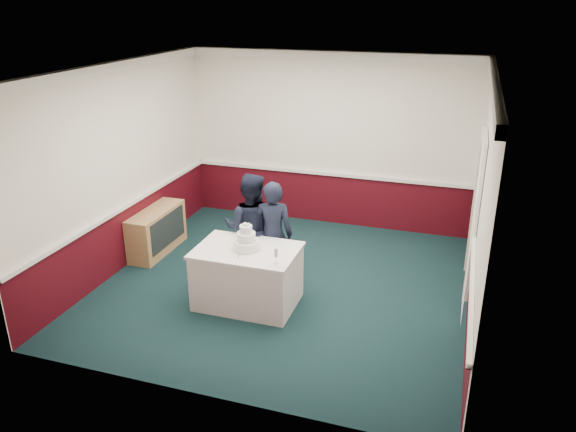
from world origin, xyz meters
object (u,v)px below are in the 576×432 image
(cake_table, at_px, (247,276))
(cake_knife, at_px, (238,255))
(wedding_cake, at_px, (246,241))
(person_man, at_px, (251,228))
(champagne_flute, at_px, (276,253))
(sideboard, at_px, (157,231))
(person_woman, at_px, (273,235))

(cake_table, height_order, cake_knife, cake_knife)
(cake_table, bearing_deg, wedding_cake, 90.00)
(cake_knife, xyz_separation_m, person_man, (-0.16, 0.84, 0.01))
(cake_knife, bearing_deg, wedding_cake, 60.36)
(cake_table, bearing_deg, person_man, 106.68)
(person_man, bearing_deg, wedding_cake, 99.98)
(cake_knife, height_order, champagne_flute, champagne_flute)
(champagne_flute, xyz_separation_m, person_man, (-0.69, 0.92, -0.13))
(cake_knife, relative_size, champagne_flute, 1.07)
(sideboard, relative_size, person_woman, 0.78)
(person_woman, bearing_deg, champagne_flute, 97.39)
(person_man, distance_m, person_woman, 0.35)
(champagne_flute, bearing_deg, wedding_cake, 150.75)
(sideboard, height_order, cake_knife, cake_knife)
(wedding_cake, xyz_separation_m, champagne_flute, (0.50, -0.28, 0.03))
(champagne_flute, xyz_separation_m, person_woman, (-0.35, 0.86, -0.16))
(cake_knife, distance_m, person_woman, 0.80)
(cake_knife, xyz_separation_m, person_woman, (0.18, 0.78, -0.02))
(cake_knife, height_order, person_man, person_man)
(wedding_cake, distance_m, champagne_flute, 0.57)
(wedding_cake, bearing_deg, person_man, 106.68)
(wedding_cake, bearing_deg, person_woman, 75.04)
(wedding_cake, xyz_separation_m, person_woman, (0.15, 0.58, -0.13))
(sideboard, height_order, cake_table, cake_table)
(wedding_cake, distance_m, cake_knife, 0.23)
(sideboard, xyz_separation_m, wedding_cake, (1.97, -1.07, 0.55))
(sideboard, height_order, wedding_cake, wedding_cake)
(sideboard, bearing_deg, champagne_flute, -28.61)
(cake_table, xyz_separation_m, person_man, (-0.19, 0.64, 0.40))
(person_man, bearing_deg, cake_knife, 94.23)
(person_man, xyz_separation_m, person_woman, (0.35, -0.07, -0.03))
(sideboard, height_order, person_woman, person_woman)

